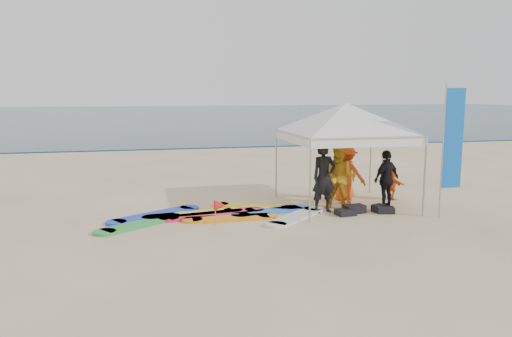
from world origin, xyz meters
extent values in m
plane|color=beige|center=(0.00, 0.00, 0.00)|extent=(120.00, 120.00, 0.00)
cube|color=#0C2633|center=(0.00, 60.00, 0.04)|extent=(160.00, 84.00, 0.08)
cube|color=silver|center=(0.00, 18.20, 0.00)|extent=(160.00, 1.20, 0.01)
imported|color=black|center=(1.59, 2.00, 0.98)|extent=(0.78, 0.58, 1.95)
imported|color=gold|center=(2.13, 2.12, 0.94)|extent=(1.15, 1.08, 1.87)
imported|color=#EC4E15|center=(2.62, 2.83, 0.88)|extent=(1.31, 1.17, 1.77)
imported|color=black|center=(3.53, 2.09, 0.84)|extent=(1.06, 0.77, 1.68)
imported|color=#E05913|center=(2.78, 3.33, 0.84)|extent=(0.88, 0.62, 1.69)
imported|color=orange|center=(4.27, 3.08, 0.50)|extent=(0.37, 0.95, 1.00)
cylinder|color=#A5A5A8|center=(0.83, 4.19, 1.07)|extent=(0.05, 0.05, 2.15)
cylinder|color=#A5A5A8|center=(4.05, 4.19, 1.07)|extent=(0.05, 0.05, 2.15)
cylinder|color=#A5A5A8|center=(0.83, 0.97, 1.07)|extent=(0.05, 0.05, 2.15)
cylinder|color=#A5A5A8|center=(4.05, 0.97, 1.07)|extent=(0.05, 0.05, 2.15)
cube|color=white|center=(2.44, 0.97, 2.03)|extent=(3.32, 0.02, 0.24)
cube|color=white|center=(2.44, 4.19, 2.03)|extent=(3.32, 0.02, 0.24)
cube|color=white|center=(0.83, 2.58, 2.03)|extent=(0.02, 3.32, 0.24)
cube|color=white|center=(4.05, 2.58, 2.03)|extent=(0.02, 3.32, 0.24)
pyramid|color=white|center=(2.44, 2.58, 3.00)|extent=(4.55, 4.55, 0.86)
cylinder|color=#A5A5A8|center=(4.36, 0.69, 1.76)|extent=(0.04, 0.04, 3.52)
cube|color=blue|center=(4.66, 0.69, 2.11)|extent=(0.55, 0.03, 2.61)
cylinder|color=#A5A5A8|center=(-1.53, 1.34, 0.30)|extent=(0.02, 0.02, 0.60)
cone|color=red|center=(-1.41, 1.34, 0.50)|extent=(0.28, 0.28, 0.28)
cube|color=black|center=(2.40, 1.71, 0.11)|extent=(0.60, 0.43, 0.22)
cube|color=black|center=(3.21, 1.47, 0.09)|extent=(0.52, 0.40, 0.18)
cube|color=black|center=(2.06, 1.52, 0.08)|extent=(0.54, 0.45, 0.16)
cube|color=black|center=(3.12, 1.69, 0.10)|extent=(0.44, 0.39, 0.20)
cube|color=#F2FF1A|center=(-1.97, 2.42, 0.04)|extent=(2.28, 0.80, 0.07)
cube|color=orange|center=(-1.06, 1.77, 0.04)|extent=(2.02, 0.59, 0.07)
cube|color=yellow|center=(-0.16, 2.95, 0.04)|extent=(2.13, 1.38, 0.07)
cube|color=blue|center=(0.16, 2.23, 0.04)|extent=(1.98, 1.04, 0.07)
cube|color=#E21A42|center=(-1.46, 2.28, 0.04)|extent=(2.48, 0.94, 0.07)
cube|color=green|center=(-3.39, 1.72, 0.04)|extent=(1.95, 1.59, 0.07)
cube|color=silver|center=(0.64, 1.53, 0.04)|extent=(1.83, 1.74, 0.07)
cube|color=blue|center=(-3.00, 2.58, 0.04)|extent=(2.25, 1.66, 0.07)
camera|label=1|loc=(-3.31, -10.76, 3.33)|focal=35.00mm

